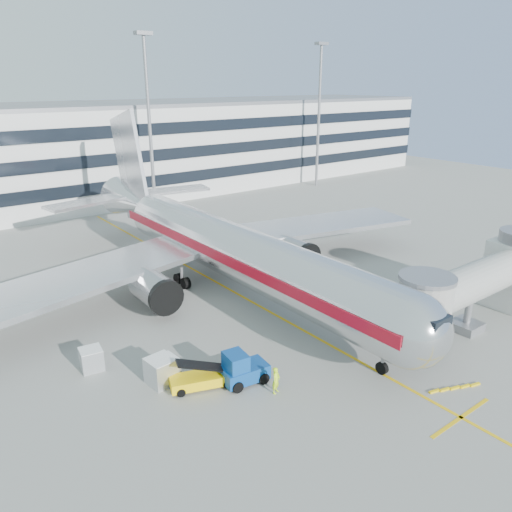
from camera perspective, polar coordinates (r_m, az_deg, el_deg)
ground at (r=41.04m, az=5.38°, el=-8.43°), size 180.00×180.00×0.00m
lead_in_line at (r=48.07m, az=-2.73°, el=-4.02°), size 0.25×70.00×0.01m
stop_bar at (r=33.81m, az=22.38°, el=-16.70°), size 6.00×0.25×0.01m
main_jet at (r=47.90m, az=-3.99°, el=1.29°), size 50.95×48.70×16.06m
jet_bridge at (r=44.17m, az=24.55°, el=-2.61°), size 17.80×4.50×7.00m
terminal at (r=88.63m, az=-21.20°, el=10.83°), size 150.00×24.25×15.60m
light_mast_centre at (r=76.00m, az=-12.17°, el=15.84°), size 2.40×1.20×25.45m
light_mast_east at (r=95.79m, az=7.24°, el=16.77°), size 2.40×1.20×25.45m
belt_loader at (r=33.97m, az=-6.18°, el=-13.74°), size 4.53×2.85×2.12m
baggage_tug at (r=33.96m, az=-1.63°, el=-12.82°), size 3.28×2.32×2.31m
cargo_container_left at (r=34.54m, az=-10.77°, el=-12.76°), size 1.91×1.91×1.84m
cargo_container_right at (r=37.29m, az=-18.29°, el=-11.12°), size 1.67×1.67×1.56m
cargo_container_front at (r=34.90m, az=-10.30°, el=-12.57°), size 1.63×1.63×1.62m
ramp_worker at (r=33.07m, az=2.30°, el=-14.01°), size 0.78×0.66×1.83m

